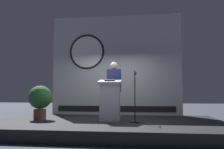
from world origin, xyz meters
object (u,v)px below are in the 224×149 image
at_px(podium, 110,100).
at_px(speaker_person, 114,90).
at_px(microphone_stand, 135,104).
at_px(potted_plant, 40,99).

xyz_separation_m(podium, speaker_person, (0.05, 0.48, 0.29)).
height_order(podium, microphone_stand, microphone_stand).
distance_m(speaker_person, microphone_stand, 0.94).
relative_size(podium, potted_plant, 1.17).
xyz_separation_m(podium, microphone_stand, (0.69, -0.10, -0.09)).
distance_m(podium, microphone_stand, 0.70).
bearing_deg(potted_plant, microphone_stand, -5.93).
bearing_deg(potted_plant, podium, -5.30).
relative_size(microphone_stand, potted_plant, 1.39).
xyz_separation_m(microphone_stand, potted_plant, (-2.80, 0.29, 0.12)).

